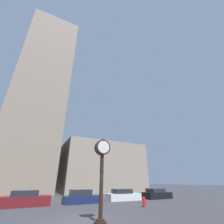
% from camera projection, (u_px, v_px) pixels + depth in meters
% --- Properties ---
extents(ground_plane, '(200.00, 200.00, 0.00)m').
position_uv_depth(ground_plane, '(83.00, 222.00, 8.68)').
color(ground_plane, '#38383D').
extents(building_tall_tower, '(10.43, 12.00, 40.39)m').
position_uv_depth(building_tall_tower, '(41.00, 96.00, 34.83)').
color(building_tall_tower, gray).
rests_on(building_tall_tower, ground_plane).
extents(building_storefront_row, '(17.58, 12.00, 10.02)m').
position_uv_depth(building_storefront_row, '(101.00, 168.00, 34.72)').
color(building_storefront_row, gray).
rests_on(building_storefront_row, ground_plane).
extents(street_clock, '(0.98, 0.70, 4.79)m').
position_uv_depth(street_clock, '(102.00, 164.00, 9.58)').
color(street_clock, black).
rests_on(street_clock, ground_plane).
extents(car_maroon, '(4.25, 1.96, 1.36)m').
position_uv_depth(car_maroon, '(26.00, 199.00, 14.14)').
color(car_maroon, maroon).
rests_on(car_maroon, ground_plane).
extents(car_navy, '(3.98, 1.71, 1.33)m').
position_uv_depth(car_navy, '(82.00, 197.00, 16.13)').
color(car_navy, '#19234C').
rests_on(car_navy, ground_plane).
extents(car_white, '(4.24, 1.93, 1.27)m').
position_uv_depth(car_white, '(123.00, 195.00, 18.65)').
color(car_white, silver).
rests_on(car_white, ground_plane).
extents(car_black, '(3.86, 1.95, 1.25)m').
position_uv_depth(car_black, '(157.00, 194.00, 20.50)').
color(car_black, black).
rests_on(car_black, ground_plane).
extents(fire_hydrant_near, '(0.63, 0.27, 0.82)m').
position_uv_depth(fire_hydrant_near, '(144.00, 202.00, 13.80)').
color(fire_hydrant_near, red).
rests_on(fire_hydrant_near, ground_plane).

